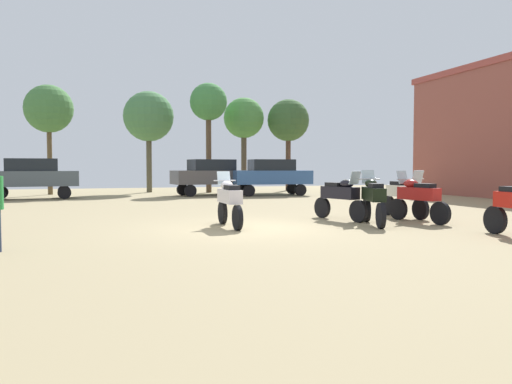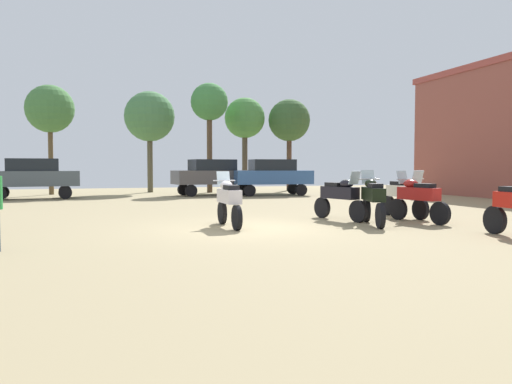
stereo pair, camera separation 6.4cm
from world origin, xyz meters
The scene contains 14 objects.
ground_plane centered at (0.00, 0.00, 0.01)m, with size 44.00×52.00×0.02m.
motorcycle_2 centered at (3.16, 1.03, 0.75)m, with size 0.81×2.16×1.48m.
motorcycle_4 centered at (3.47, -0.32, 0.76)m, with size 0.87×2.25×1.50m.
motorcycle_5 centered at (5.05, -0.12, 0.75)m, with size 0.72×2.20×1.48m.
motorcycle_6 centered at (5.45, 1.15, 0.75)m, with size 0.62×2.26×1.49m.
motorcycle_9 centered at (-0.42, 0.41, 0.74)m, with size 0.62×2.13×1.47m.
car_1 centered at (5.38, 13.78, 1.19)m, with size 4.38×2.01×2.00m.
car_2 centered at (2.21, 14.82, 1.19)m, with size 4.50×2.36×2.00m.
car_3 centered at (-6.93, 14.37, 1.19)m, with size 4.42×2.12×2.00m.
tree_1 centered at (-6.47, 18.31, 4.87)m, with size 2.71×2.71×6.25m.
tree_2 centered at (-0.82, 19.17, 4.69)m, with size 3.10×3.10×6.26m.
tree_3 centered at (8.33, 18.88, 4.67)m, with size 2.80×2.80×6.10m.
tree_4 centered at (2.69, 17.86, 5.47)m, with size 2.29×2.29×6.73m.
tree_6 centered at (5.35, 19.25, 4.75)m, with size 2.65×2.65×6.13m.
Camera 1 is at (-3.64, -12.35, 1.62)m, focal length 34.85 mm.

